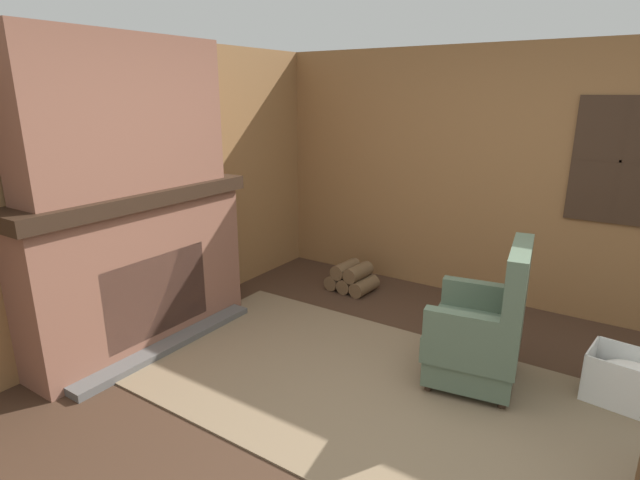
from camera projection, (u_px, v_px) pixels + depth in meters
ground_plane at (391, 438)px, 2.92m from camera, size 14.00×14.00×0.00m
wood_panel_wall_left at (113, 194)px, 3.87m from camera, size 0.06×5.40×2.36m
wood_panel_wall_back at (516, 179)px, 4.51m from camera, size 5.40×0.09×2.36m
fireplace_hearth at (141, 269)px, 3.90m from camera, size 0.61×1.92×1.24m
chimney_breast at (123, 114)px, 3.57m from camera, size 0.35×1.60×1.10m
area_rug at (392, 397)px, 3.30m from camera, size 3.83×1.84×0.01m
armchair at (482, 333)px, 3.40m from camera, size 0.69×0.77×1.01m
firewood_stack at (352, 278)px, 5.07m from camera, size 0.48×0.37×0.28m
laundry_basket at (632, 381)px, 3.19m from camera, size 0.56×0.41×0.34m
oil_lamp_vase at (63, 186)px, 3.33m from camera, size 0.13×0.13×0.30m
storage_case at (151, 175)px, 3.91m from camera, size 0.17×0.27×0.16m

